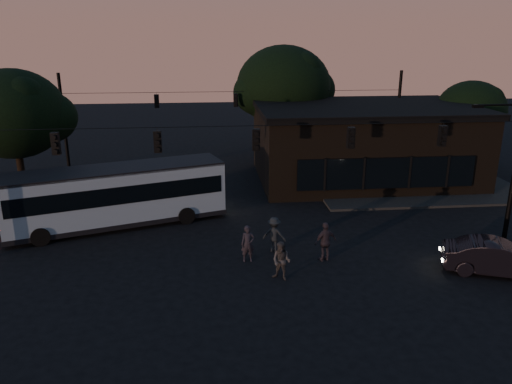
{
  "coord_description": "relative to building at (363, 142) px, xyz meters",
  "views": [
    {
      "loc": [
        -2.22,
        -18.63,
        10.24
      ],
      "look_at": [
        0.0,
        4.0,
        3.0
      ],
      "focal_mm": 35.0,
      "sensor_mm": 36.0,
      "label": 1
    }
  ],
  "objects": [
    {
      "name": "tree_left",
      "position": [
        -23.0,
        -2.97,
        2.86
      ],
      "size": [
        6.4,
        6.4,
        8.3
      ],
      "color": "black",
      "rests_on": "ground"
    },
    {
      "name": "pedestrian_c",
      "position": [
        -5.88,
        -13.5,
        -1.76
      ],
      "size": [
        1.2,
        0.8,
        1.9
      ],
      "primitive_type": "imported",
      "rotation": [
        0.0,
        0.0,
        3.47
      ],
      "color": "#31282F",
      "rests_on": "ground"
    },
    {
      "name": "car",
      "position": [
        1.42,
        -15.59,
        -1.94
      ],
      "size": [
        4.91,
        3.14,
        1.53
      ],
      "primitive_type": "imported",
      "rotation": [
        0.0,
        0.0,
        1.21
      ],
      "color": "black",
      "rests_on": "ground"
    },
    {
      "name": "pedestrian_d",
      "position": [
        -8.13,
        -12.25,
        -1.82
      ],
      "size": [
        1.3,
        1.01,
        1.77
      ],
      "primitive_type": "imported",
      "rotation": [
        0.0,
        0.0,
        2.79
      ],
      "color": "black",
      "rests_on": "ground"
    },
    {
      "name": "sidewalk_far_left",
      "position": [
        -23.0,
        -1.97,
        -2.63
      ],
      "size": [
        14.0,
        10.0,
        0.15
      ],
      "primitive_type": "cube",
      "color": "black",
      "rests_on": "ground"
    },
    {
      "name": "pedestrian_a",
      "position": [
        -9.51,
        -13.24,
        -1.83
      ],
      "size": [
        0.66,
        0.45,
        1.76
      ],
      "primitive_type": "imported",
      "rotation": [
        0.0,
        0.0,
        0.05
      ],
      "color": "black",
      "rests_on": "ground"
    },
    {
      "name": "sidewalk_far_right",
      "position": [
        3.0,
        -1.97,
        -2.63
      ],
      "size": [
        14.0,
        10.0,
        0.15
      ],
      "primitive_type": "cube",
      "color": "black",
      "rests_on": "ground"
    },
    {
      "name": "ground",
      "position": [
        -9.0,
        -15.97,
        -2.71
      ],
      "size": [
        120.0,
        120.0,
        0.0
      ],
      "primitive_type": "plane",
      "color": "black",
      "rests_on": "ground"
    },
    {
      "name": "signal_rig_near",
      "position": [
        -9.0,
        -11.97,
        1.74
      ],
      "size": [
        26.24,
        0.3,
        7.5
      ],
      "color": "black",
      "rests_on": "ground"
    },
    {
      "name": "pedestrian_b",
      "position": [
        -8.21,
        -15.2,
        -1.84
      ],
      "size": [
        1.06,
        1.0,
        1.73
      ],
      "primitive_type": "imported",
      "rotation": [
        0.0,
        0.0,
        -0.55
      ],
      "color": "#3B3735",
      "rests_on": "ground"
    },
    {
      "name": "bus",
      "position": [
        -16.29,
        -7.92,
        -0.84
      ],
      "size": [
        12.05,
        6.28,
        3.32
      ],
      "rotation": [
        0.0,
        0.0,
        0.32
      ],
      "color": "#8397A6",
      "rests_on": "ground"
    },
    {
      "name": "tree_behind",
      "position": [
        -5.0,
        6.03,
        3.48
      ],
      "size": [
        7.6,
        7.6,
        9.43
      ],
      "color": "black",
      "rests_on": "ground"
    },
    {
      "name": "building",
      "position": [
        0.0,
        0.0,
        0.0
      ],
      "size": [
        15.4,
        10.41,
        5.4
      ],
      "color": "black",
      "rests_on": "ground"
    },
    {
      "name": "signal_rig_far",
      "position": [
        -9.0,
        4.03,
        1.5
      ],
      "size": [
        26.24,
        0.3,
        7.5
      ],
      "color": "black",
      "rests_on": "ground"
    },
    {
      "name": "tree_right",
      "position": [
        9.0,
        2.03,
        1.93
      ],
      "size": [
        5.2,
        5.2,
        6.86
      ],
      "color": "black",
      "rests_on": "ground"
    }
  ]
}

